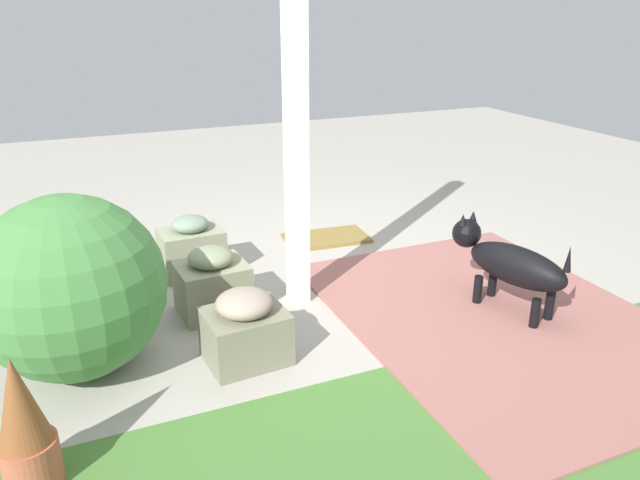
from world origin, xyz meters
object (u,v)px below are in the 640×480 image
at_px(stone_planter_mid, 245,329).
at_px(doormat, 326,238).
at_px(terracotta_pot_spiky, 24,426).
at_px(porch_pillar, 296,110).
at_px(stone_planter_near, 212,283).
at_px(dog, 509,262).
at_px(terracotta_pot_broad, 69,256).
at_px(stone_planter_nearest, 192,248).
at_px(round_shrub, 71,287).

relative_size(stone_planter_mid, doormat, 0.67).
bearing_deg(terracotta_pot_spiky, porch_pillar, -145.04).
bearing_deg(stone_planter_near, stone_planter_mid, 92.78).
bearing_deg(dog, doormat, -70.66).
height_order(stone_planter_mid, dog, dog).
xyz_separation_m(terracotta_pot_broad, terracotta_pot_spiky, (0.22, 1.84, 0.04)).
height_order(stone_planter_mid, terracotta_pot_broad, terracotta_pot_broad).
height_order(porch_pillar, dog, porch_pillar).
xyz_separation_m(dog, doormat, (0.54, -1.55, -0.31)).
height_order(porch_pillar, doormat, porch_pillar).
relative_size(stone_planter_nearest, terracotta_pot_broad, 1.06).
relative_size(porch_pillar, stone_planter_nearest, 5.53).
height_order(terracotta_pot_spiky, dog, terracotta_pot_spiky).
bearing_deg(stone_planter_nearest, stone_planter_near, 89.40).
distance_m(round_shrub, dog, 2.51).
bearing_deg(terracotta_pot_spiky, dog, -170.45).
relative_size(porch_pillar, doormat, 3.68).
bearing_deg(doormat, stone_planter_nearest, 10.84).
bearing_deg(porch_pillar, stone_planter_nearest, -52.03).
xyz_separation_m(stone_planter_nearest, doormat, (-1.14, -0.22, -0.18)).
bearing_deg(doormat, stone_planter_mid, 52.63).
relative_size(round_shrub, dog, 1.17).
xyz_separation_m(round_shrub, terracotta_pot_broad, (0.01, -1.04, -0.23)).
distance_m(stone_planter_nearest, stone_planter_mid, 1.25).
bearing_deg(stone_planter_near, terracotta_pot_broad, -40.61).
distance_m(terracotta_pot_broad, doormat, 1.97).
xyz_separation_m(stone_planter_nearest, round_shrub, (0.80, 0.99, 0.28)).
bearing_deg(stone_planter_nearest, terracotta_pot_broad, -3.52).
bearing_deg(stone_planter_nearest, round_shrub, 51.04).
xyz_separation_m(stone_planter_near, doormat, (-1.15, -0.85, -0.18)).
xyz_separation_m(round_shrub, dog, (-2.49, 0.34, -0.15)).
bearing_deg(stone_planter_nearest, dog, 141.74).
xyz_separation_m(round_shrub, doormat, (-1.94, -1.21, -0.46)).
distance_m(stone_planter_nearest, doormat, 1.18).
xyz_separation_m(stone_planter_nearest, dog, (-1.69, 1.33, 0.13)).
height_order(round_shrub, terracotta_pot_broad, round_shrub).
distance_m(stone_planter_mid, terracotta_pot_spiky, 1.18).
bearing_deg(dog, round_shrub, -7.88).
distance_m(stone_planter_near, dog, 1.84).
distance_m(stone_planter_mid, round_shrub, 0.91).
relative_size(stone_planter_near, doormat, 0.66).
height_order(stone_planter_nearest, stone_planter_near, same).
relative_size(stone_planter_nearest, stone_planter_mid, 1.00).
height_order(porch_pillar, stone_planter_near, porch_pillar).
xyz_separation_m(porch_pillar, doormat, (-0.60, -0.91, -1.22)).
height_order(stone_planter_near, terracotta_pot_broad, stone_planter_near).
bearing_deg(terracotta_pot_broad, porch_pillar, 151.14).
distance_m(terracotta_pot_spiky, doormat, 2.97).
bearing_deg(porch_pillar, terracotta_pot_broad, -28.86).
bearing_deg(round_shrub, stone_planter_nearest, -128.96).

